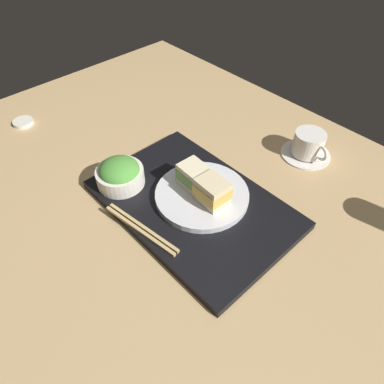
{
  "coord_description": "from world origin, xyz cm",
  "views": [
    {
      "loc": [
        45.12,
        -40.13,
        60.18
      ],
      "look_at": [
        5.23,
        -3.2,
        5.0
      ],
      "focal_mm": 33.5,
      "sensor_mm": 36.0,
      "label": 1
    }
  ],
  "objects_px": {
    "sandwich_far": "(212,191)",
    "sandwich_plate": "(202,195)",
    "chopsticks_pair": "(141,229)",
    "small_sauce_dish": "(23,122)",
    "sandwich_near": "(193,177)",
    "coffee_cup": "(308,146)",
    "salad_bowl": "(120,174)"
  },
  "relations": [
    {
      "from": "sandwich_near",
      "to": "salad_bowl",
      "type": "xyz_separation_m",
      "value": [
        -0.13,
        -0.11,
        -0.01
      ]
    },
    {
      "from": "sandwich_near",
      "to": "salad_bowl",
      "type": "bearing_deg",
      "value": -140.41
    },
    {
      "from": "sandwich_near",
      "to": "coffee_cup",
      "type": "distance_m",
      "value": 0.33
    },
    {
      "from": "sandwich_plate",
      "to": "sandwich_far",
      "type": "distance_m",
      "value": 0.05
    },
    {
      "from": "sandwich_near",
      "to": "sandwich_far",
      "type": "relative_size",
      "value": 0.99
    },
    {
      "from": "chopsticks_pair",
      "to": "sandwich_far",
      "type": "bearing_deg",
      "value": 72.22
    },
    {
      "from": "salad_bowl",
      "to": "coffee_cup",
      "type": "distance_m",
      "value": 0.48
    },
    {
      "from": "sandwich_plate",
      "to": "small_sauce_dish",
      "type": "bearing_deg",
      "value": -164.21
    },
    {
      "from": "sandwich_plate",
      "to": "sandwich_near",
      "type": "relative_size",
      "value": 3.08
    },
    {
      "from": "sandwich_far",
      "to": "sandwich_plate",
      "type": "bearing_deg",
      "value": 177.49
    },
    {
      "from": "sandwich_plate",
      "to": "sandwich_far",
      "type": "relative_size",
      "value": 3.05
    },
    {
      "from": "sandwich_plate",
      "to": "sandwich_near",
      "type": "bearing_deg",
      "value": 177.49
    },
    {
      "from": "sandwich_plate",
      "to": "salad_bowl",
      "type": "relative_size",
      "value": 1.91
    },
    {
      "from": "sandwich_near",
      "to": "salad_bowl",
      "type": "distance_m",
      "value": 0.17
    },
    {
      "from": "sandwich_plate",
      "to": "coffee_cup",
      "type": "height_order",
      "value": "coffee_cup"
    },
    {
      "from": "coffee_cup",
      "to": "small_sauce_dish",
      "type": "distance_m",
      "value": 0.8
    },
    {
      "from": "chopsticks_pair",
      "to": "small_sauce_dish",
      "type": "distance_m",
      "value": 0.56
    },
    {
      "from": "salad_bowl",
      "to": "coffee_cup",
      "type": "height_order",
      "value": "salad_bowl"
    },
    {
      "from": "sandwich_near",
      "to": "small_sauce_dish",
      "type": "xyz_separation_m",
      "value": [
        -0.55,
        -0.16,
        -0.05
      ]
    },
    {
      "from": "sandwich_near",
      "to": "small_sauce_dish",
      "type": "height_order",
      "value": "sandwich_near"
    },
    {
      "from": "salad_bowl",
      "to": "small_sauce_dish",
      "type": "relative_size",
      "value": 1.94
    },
    {
      "from": "sandwich_plate",
      "to": "coffee_cup",
      "type": "distance_m",
      "value": 0.33
    },
    {
      "from": "salad_bowl",
      "to": "sandwich_near",
      "type": "bearing_deg",
      "value": 39.59
    },
    {
      "from": "chopsticks_pair",
      "to": "sandwich_plate",
      "type": "bearing_deg",
      "value": 83.45
    },
    {
      "from": "chopsticks_pair",
      "to": "coffee_cup",
      "type": "bearing_deg",
      "value": 80.49
    },
    {
      "from": "sandwich_near",
      "to": "chopsticks_pair",
      "type": "relative_size",
      "value": 0.35
    },
    {
      "from": "salad_bowl",
      "to": "sandwich_far",
      "type": "bearing_deg",
      "value": 28.37
    },
    {
      "from": "chopsticks_pair",
      "to": "small_sauce_dish",
      "type": "relative_size",
      "value": 3.46
    },
    {
      "from": "sandwich_far",
      "to": "coffee_cup",
      "type": "height_order",
      "value": "sandwich_far"
    },
    {
      "from": "sandwich_near",
      "to": "sandwich_far",
      "type": "bearing_deg",
      "value": -2.51
    },
    {
      "from": "salad_bowl",
      "to": "small_sauce_dish",
      "type": "bearing_deg",
      "value": -172.17
    },
    {
      "from": "small_sauce_dish",
      "to": "chopsticks_pair",
      "type": "bearing_deg",
      "value": 0.6
    }
  ]
}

